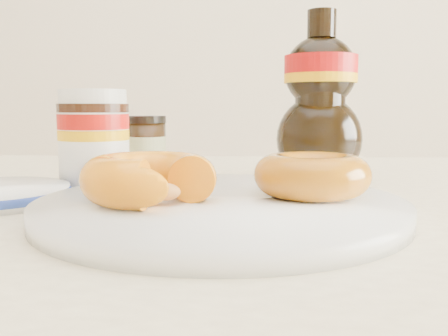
# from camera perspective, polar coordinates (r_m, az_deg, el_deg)

# --- Properties ---
(dining_table) EXTENTS (1.40, 0.90, 0.75)m
(dining_table) POSITION_cam_1_polar(r_m,az_deg,el_deg) (0.51, 1.55, -13.20)
(dining_table) COLOR beige
(dining_table) RESTS_ON ground
(plate) EXTENTS (0.31, 0.31, 0.02)m
(plate) POSITION_cam_1_polar(r_m,az_deg,el_deg) (0.42, -0.38, -4.48)
(plate) COLOR white
(plate) RESTS_ON dining_table
(donut_bitten) EXTENTS (0.12, 0.12, 0.04)m
(donut_bitten) POSITION_cam_1_polar(r_m,az_deg,el_deg) (0.41, -8.55, -1.17)
(donut_bitten) COLOR orange
(donut_bitten) RESTS_ON plate
(donut_whole) EXTENTS (0.12, 0.12, 0.04)m
(donut_whole) POSITION_cam_1_polar(r_m,az_deg,el_deg) (0.44, 10.02, -0.79)
(donut_whole) COLOR #975A09
(donut_whole) RESTS_ON plate
(nutella_jar) EXTENTS (0.08, 0.08, 0.11)m
(nutella_jar) POSITION_cam_1_polar(r_m,az_deg,el_deg) (0.58, -14.65, 3.60)
(nutella_jar) COLOR white
(nutella_jar) RESTS_ON dining_table
(syrup_bottle) EXTENTS (0.11, 0.10, 0.21)m
(syrup_bottle) POSITION_cam_1_polar(r_m,az_deg,el_deg) (0.64, 10.92, 8.07)
(syrup_bottle) COLOR black
(syrup_bottle) RESTS_ON dining_table
(dark_jar) EXTENTS (0.05, 0.05, 0.08)m
(dark_jar) POSITION_cam_1_polar(r_m,az_deg,el_deg) (0.65, -8.81, 2.29)
(dark_jar) COLOR black
(dark_jar) RESTS_ON dining_table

